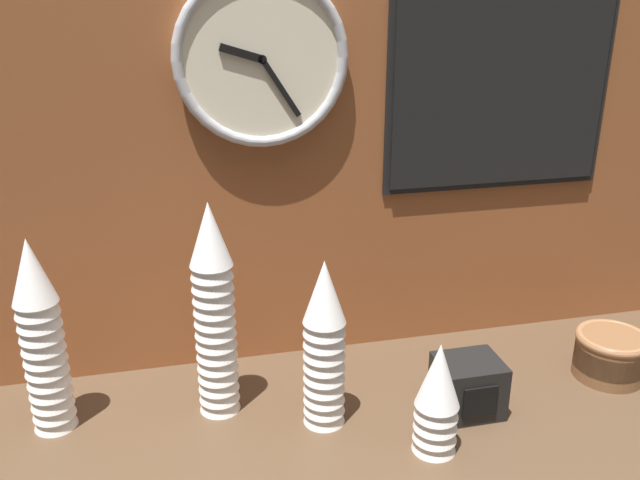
{
  "coord_description": "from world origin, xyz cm",
  "views": [
    {
      "loc": [
        -34.76,
        -96.53,
        73.06
      ],
      "look_at": [
        -11.38,
        4.0,
        32.92
      ],
      "focal_mm": 38.0,
      "sensor_mm": 36.0,
      "label": 1
    }
  ],
  "objects_px": {
    "cup_stack_far_left": "(42,337)",
    "cup_stack_center_right": "(437,398)",
    "wall_clock": "(262,59)",
    "napkin_dispenser": "(468,386)",
    "menu_board": "(506,37)",
    "cup_stack_center": "(324,344)",
    "cup_stack_center_left": "(214,311)",
    "bowl_stack_far_right": "(610,353)"
  },
  "relations": [
    {
      "from": "bowl_stack_far_right",
      "to": "wall_clock",
      "type": "bearing_deg",
      "value": 161.39
    },
    {
      "from": "menu_board",
      "to": "bowl_stack_far_right",
      "type": "bearing_deg",
      "value": -52.8
    },
    {
      "from": "cup_stack_center_left",
      "to": "cup_stack_center_right",
      "type": "bearing_deg",
      "value": -30.2
    },
    {
      "from": "cup_stack_far_left",
      "to": "napkin_dispenser",
      "type": "xyz_separation_m",
      "value": [
        0.72,
        -0.12,
        -0.12
      ]
    },
    {
      "from": "wall_clock",
      "to": "menu_board",
      "type": "height_order",
      "value": "menu_board"
    },
    {
      "from": "cup_stack_far_left",
      "to": "cup_stack_center_left",
      "type": "relative_size",
      "value": 0.89
    },
    {
      "from": "cup_stack_center",
      "to": "napkin_dispenser",
      "type": "distance_m",
      "value": 0.28
    },
    {
      "from": "cup_stack_center_right",
      "to": "menu_board",
      "type": "relative_size",
      "value": 0.34
    },
    {
      "from": "cup_stack_center",
      "to": "menu_board",
      "type": "height_order",
      "value": "menu_board"
    },
    {
      "from": "menu_board",
      "to": "napkin_dispenser",
      "type": "bearing_deg",
      "value": -119.37
    },
    {
      "from": "cup_stack_far_left",
      "to": "cup_stack_center",
      "type": "relative_size",
      "value": 1.14
    },
    {
      "from": "cup_stack_far_left",
      "to": "menu_board",
      "type": "bearing_deg",
      "value": 9.53
    },
    {
      "from": "cup_stack_center",
      "to": "bowl_stack_far_right",
      "type": "height_order",
      "value": "cup_stack_center"
    },
    {
      "from": "cup_stack_center_left",
      "to": "wall_clock",
      "type": "xyz_separation_m",
      "value": [
        0.12,
        0.15,
        0.4
      ]
    },
    {
      "from": "napkin_dispenser",
      "to": "bowl_stack_far_right",
      "type": "bearing_deg",
      "value": 7.92
    },
    {
      "from": "cup_stack_center_left",
      "to": "menu_board",
      "type": "bearing_deg",
      "value": 15.34
    },
    {
      "from": "cup_stack_center_right",
      "to": "menu_board",
      "type": "height_order",
      "value": "menu_board"
    },
    {
      "from": "wall_clock",
      "to": "napkin_dispenser",
      "type": "xyz_separation_m",
      "value": [
        0.32,
        -0.26,
        -0.55
      ]
    },
    {
      "from": "cup_stack_center_right",
      "to": "napkin_dispenser",
      "type": "bearing_deg",
      "value": 41.98
    },
    {
      "from": "wall_clock",
      "to": "napkin_dispenser",
      "type": "bearing_deg",
      "value": -39.28
    },
    {
      "from": "cup_stack_center",
      "to": "cup_stack_far_left",
      "type": "bearing_deg",
      "value": 168.57
    },
    {
      "from": "wall_clock",
      "to": "napkin_dispenser",
      "type": "relative_size",
      "value": 2.73
    },
    {
      "from": "wall_clock",
      "to": "bowl_stack_far_right",
      "type": "bearing_deg",
      "value": -18.61
    },
    {
      "from": "cup_stack_center",
      "to": "wall_clock",
      "type": "xyz_separation_m",
      "value": [
        -0.06,
        0.23,
        0.44
      ]
    },
    {
      "from": "menu_board",
      "to": "napkin_dispenser",
      "type": "xyz_separation_m",
      "value": [
        -0.15,
        -0.27,
        -0.58
      ]
    },
    {
      "from": "cup_stack_far_left",
      "to": "cup_stack_center_right",
      "type": "height_order",
      "value": "cup_stack_far_left"
    },
    {
      "from": "cup_stack_center_left",
      "to": "bowl_stack_far_right",
      "type": "distance_m",
      "value": 0.77
    },
    {
      "from": "cup_stack_center",
      "to": "wall_clock",
      "type": "relative_size",
      "value": 0.99
    },
    {
      "from": "wall_clock",
      "to": "menu_board",
      "type": "xyz_separation_m",
      "value": [
        0.47,
        0.01,
        0.03
      ]
    },
    {
      "from": "cup_stack_far_left",
      "to": "wall_clock",
      "type": "bearing_deg",
      "value": 18.82
    },
    {
      "from": "cup_stack_far_left",
      "to": "cup_stack_center_right",
      "type": "xyz_separation_m",
      "value": [
        0.62,
        -0.21,
        -0.08
      ]
    },
    {
      "from": "wall_clock",
      "to": "cup_stack_center_left",
      "type": "bearing_deg",
      "value": -127.78
    },
    {
      "from": "cup_stack_far_left",
      "to": "cup_stack_center_right",
      "type": "bearing_deg",
      "value": -18.67
    },
    {
      "from": "cup_stack_center",
      "to": "cup_stack_center_left",
      "type": "height_order",
      "value": "cup_stack_center_left"
    },
    {
      "from": "cup_stack_center_right",
      "to": "cup_stack_center_left",
      "type": "xyz_separation_m",
      "value": [
        -0.33,
        0.19,
        0.1
      ]
    },
    {
      "from": "cup_stack_center",
      "to": "menu_board",
      "type": "relative_size",
      "value": 0.52
    },
    {
      "from": "cup_stack_center_right",
      "to": "cup_stack_center",
      "type": "height_order",
      "value": "cup_stack_center"
    },
    {
      "from": "napkin_dispenser",
      "to": "cup_stack_center_left",
      "type": "bearing_deg",
      "value": 166.09
    },
    {
      "from": "cup_stack_center_left",
      "to": "menu_board",
      "type": "relative_size",
      "value": 0.67
    },
    {
      "from": "cup_stack_far_left",
      "to": "cup_stack_center_left",
      "type": "height_order",
      "value": "cup_stack_center_left"
    },
    {
      "from": "cup_stack_center_right",
      "to": "cup_stack_center_left",
      "type": "relative_size",
      "value": 0.5
    },
    {
      "from": "bowl_stack_far_right",
      "to": "cup_stack_center_left",
      "type": "bearing_deg",
      "value": 175.23
    }
  ]
}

